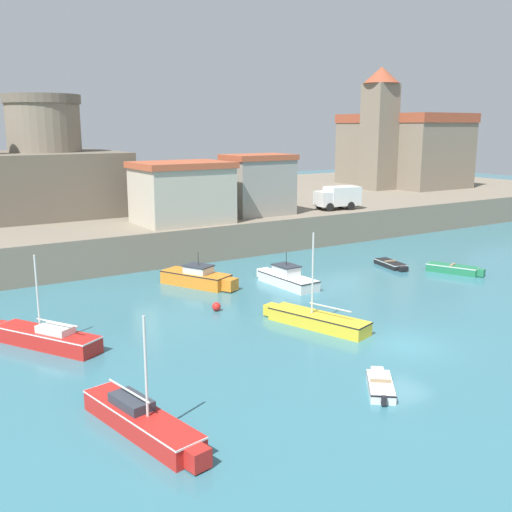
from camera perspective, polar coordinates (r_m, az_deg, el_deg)
The scene contains 16 objects.
ground_plane at distance 31.42m, azimuth 13.95°, elevation -8.27°, with size 200.00×200.00×0.00m, color teal.
quay_seawall at distance 66.22m, azimuth -13.23°, elevation 3.77°, with size 120.00×40.00×2.89m, color gray.
dinghy_white_0 at distance 26.10m, azimuth 11.75°, elevation -11.94°, with size 2.54×2.89×0.49m.
sailboat_red_1 at distance 22.65m, azimuth -10.78°, elevation -15.13°, with size 2.42×6.76×4.50m.
motorboat_white_2 at distance 41.57m, azimuth 2.94°, elevation -2.11°, with size 1.86×5.68×2.35m.
dinghy_black_3 at distance 48.24m, azimuth 12.74°, elevation -0.74°, with size 1.76×3.62×0.49m.
dinghy_green_4 at distance 47.47m, azimuth 18.31°, elevation -1.16°, with size 2.54×4.21×0.67m.
motorboat_orange_5 at distance 41.60m, azimuth -5.55°, elevation -2.06°, with size 3.75×5.77×2.38m.
sailboat_yellow_6 at distance 33.26m, azimuth 5.75°, elevation -6.04°, with size 3.19×6.59×5.24m.
sailboat_red_7 at distance 31.99m, azimuth -19.37°, elevation -7.29°, with size 4.31×6.30×4.67m.
mooring_buoy at distance 35.99m, azimuth -3.79°, elevation -4.83°, with size 0.53×0.53×0.53m, color red.
church at distance 84.70m, azimuth 13.57°, elevation 10.05°, with size 14.37×16.51×15.18m.
fortress at distance 58.79m, azimuth -19.27°, elevation 7.44°, with size 12.48×12.48×10.73m.
harbor_shed_near_wharf at distance 50.53m, azimuth -7.07°, elevation 6.05°, with size 7.73×5.94×5.08m.
harbor_shed_mid_row at distance 54.93m, azimuth 0.23°, elevation 6.84°, with size 6.11×4.23×5.47m.
truck_on_quay at distance 59.09m, azimuth 7.77°, elevation 5.60°, with size 4.56×2.70×2.20m.
Camera 1 is at (-21.72, -19.97, 10.80)m, focal length 42.00 mm.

